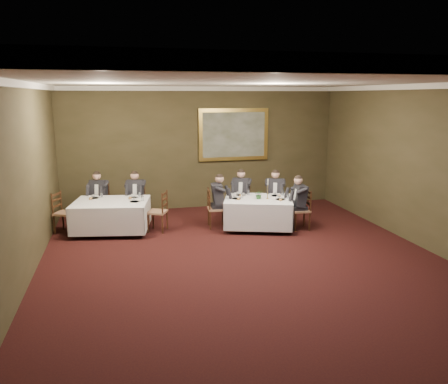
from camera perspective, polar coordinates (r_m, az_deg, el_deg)
name	(u,v)px	position (r m, az deg, el deg)	size (l,w,h in m)	color
ground	(251,270)	(8.47, 3.59, -10.10)	(10.00, 10.00, 0.00)	black
ceiling	(254,81)	(7.83, 3.94, 14.29)	(8.00, 10.00, 0.10)	silver
back_wall	(202,148)	(12.77, -2.94, 5.72)	(8.00, 0.10, 3.50)	#36311B
left_wall	(15,191)	(7.79, -25.59, 0.15)	(0.10, 10.00, 3.50)	#36311B
right_wall	(441,171)	(9.91, 26.45, 2.46)	(0.10, 10.00, 3.50)	#36311B
crown_molding	(254,84)	(7.83, 3.94, 13.85)	(8.00, 10.00, 0.12)	white
table_main	(258,211)	(10.89, 4.47, -2.46)	(1.97, 1.72, 0.67)	black
table_second	(111,214)	(10.92, -14.49, -2.79)	(1.99, 1.65, 0.67)	black
chair_main_backleft	(241,208)	(11.76, 2.29, -2.13)	(0.58, 0.57, 1.00)	#906849
diner_main_backleft	(241,200)	(11.70, 2.29, -1.06)	(0.57, 0.61, 1.35)	black
chair_main_backright	(275,209)	(11.77, 6.63, -2.20)	(0.56, 0.55, 1.00)	#906849
diner_main_backright	(275,201)	(11.70, 6.65, -1.13)	(0.55, 0.59, 1.35)	black
chair_main_endleft	(216,216)	(10.98, -1.04, -3.19)	(0.46, 0.47, 1.00)	#906849
diner_main_endleft	(216,207)	(10.92, -0.99, -2.04)	(0.51, 0.45, 1.35)	black
chair_main_endright	(300,218)	(10.99, 9.94, -3.36)	(0.45, 0.47, 1.00)	#906849
diner_main_endright	(300,209)	(10.93, 9.93, -2.21)	(0.50, 0.44, 1.35)	black
chair_sec_backleft	(100,211)	(11.92, -15.84, -2.41)	(0.56, 0.55, 1.00)	#906849
diner_sec_backleft	(100,203)	(11.85, -15.93, -1.36)	(0.54, 0.59, 1.35)	black
chair_sec_backright	(137,211)	(11.74, -11.32, -2.39)	(0.52, 0.51, 1.00)	#906849
diner_sec_backright	(136,202)	(11.68, -11.38, -1.32)	(0.49, 0.56, 1.35)	black
chair_sec_endright	(158,220)	(10.79, -8.60, -3.61)	(0.56, 0.57, 1.00)	#906849
chair_sec_endleft	(65,221)	(11.24, -20.06, -3.59)	(0.57, 0.58, 1.00)	#906849
centerpiece	(259,194)	(10.75, 4.59, -0.27)	(0.22, 0.19, 0.24)	#2D5926
candlestick	(268,191)	(10.76, 5.73, 0.09)	(0.07, 0.07, 0.51)	#AB8834
place_setting_table_main	(242,193)	(11.19, 2.43, -0.19)	(0.33, 0.31, 0.14)	white
place_setting_table_second	(96,196)	(11.31, -16.32, -0.55)	(0.33, 0.31, 0.14)	white
painting	(234,135)	(12.88, 1.27, 7.50)	(2.08, 0.09, 1.52)	#E6C854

